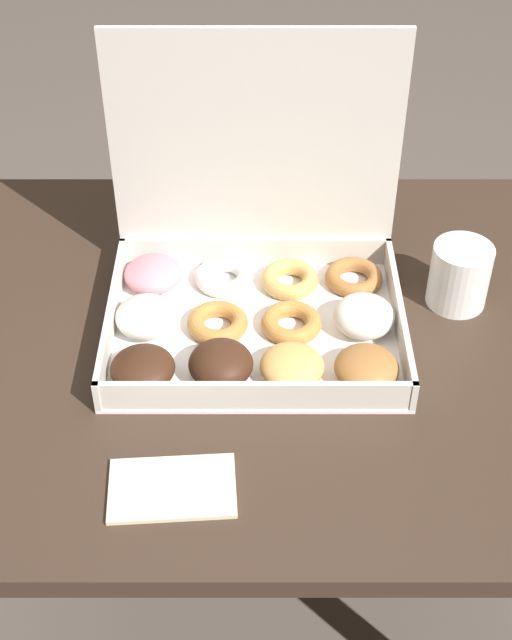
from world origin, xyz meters
name	(u,v)px	position (x,y,z in m)	size (l,w,h in m)	color
ground_plane	(272,606)	(0.00, 0.00, 0.00)	(8.00, 8.00, 0.00)	#564C44
dining_table	(277,386)	(0.00, 0.00, 0.60)	(1.02, 0.79, 0.71)	#38281E
donut_box	(253,289)	(-0.03, 0.02, 0.77)	(0.40, 0.32, 0.37)	white
coffee_mug	(460,274)	(0.26, 0.07, 0.76)	(0.09, 0.09, 0.09)	white
paper_napkin	(173,488)	(-0.13, -0.27, 0.71)	(0.15, 0.10, 0.01)	beige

